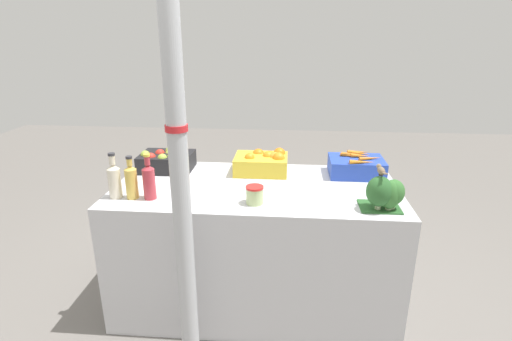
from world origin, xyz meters
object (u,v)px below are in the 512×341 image
object	(u,v)px
juice_bottle_golden	(131,181)
sparrow_bird	(381,170)
broccoli_pile	(386,193)
support_pole	(177,136)
orange_crate	(263,162)
pickle_jar	(255,195)
apple_crate	(167,160)
carrot_crate	(356,166)
juice_bottle_cloudy	(114,180)
juice_bottle_ruby	(149,180)

from	to	relation	value
juice_bottle_golden	sparrow_bird	distance (m)	1.40
broccoli_pile	support_pole	bearing A→B (deg)	-163.63
broccoli_pile	juice_bottle_golden	size ratio (longest dim) A/B	0.90
broccoli_pile	sparrow_bird	world-z (taller)	sparrow_bird
support_pole	orange_crate	xyz separation A→B (m)	(0.34, 0.87, -0.40)
broccoli_pile	pickle_jar	bearing A→B (deg)	177.60
apple_crate	carrot_crate	bearing A→B (deg)	0.23
orange_crate	pickle_jar	world-z (taller)	orange_crate
juice_bottle_cloudy	juice_bottle_ruby	world-z (taller)	same
carrot_crate	broccoli_pile	distance (m)	0.56
juice_bottle_golden	sparrow_bird	size ratio (longest dim) A/B	1.87
support_pole	orange_crate	bearing A→B (deg)	68.63
broccoli_pile	sparrow_bird	size ratio (longest dim) A/B	1.69
support_pole	juice_bottle_ruby	bearing A→B (deg)	129.06
apple_crate	sparrow_bird	size ratio (longest dim) A/B	2.63
carrot_crate	juice_bottle_cloudy	size ratio (longest dim) A/B	1.32
apple_crate	carrot_crate	world-z (taller)	apple_crate
apple_crate	pickle_jar	world-z (taller)	apple_crate
orange_crate	juice_bottle_ruby	bearing A→B (deg)	-140.46
orange_crate	juice_bottle_golden	size ratio (longest dim) A/B	1.40
juice_bottle_cloudy	broccoli_pile	bearing A→B (deg)	-1.78
juice_bottle_cloudy	sparrow_bird	distance (m)	1.50
juice_bottle_cloudy	pickle_jar	size ratio (longest dim) A/B	2.62
support_pole	juice_bottle_ruby	distance (m)	0.58
orange_crate	carrot_crate	world-z (taller)	orange_crate
carrot_crate	sparrow_bird	size ratio (longest dim) A/B	2.63
support_pole	broccoli_pile	distance (m)	1.14
support_pole	juice_bottle_ruby	xyz separation A→B (m)	(-0.29, 0.35, -0.36)
juice_bottle_golden	sparrow_bird	world-z (taller)	juice_bottle_golden
carrot_crate	apple_crate	bearing A→B (deg)	-179.77
support_pole	broccoli_pile	bearing A→B (deg)	16.37
orange_crate	pickle_jar	distance (m)	0.53
juice_bottle_golden	juice_bottle_ruby	distance (m)	0.10
orange_crate	broccoli_pile	distance (m)	0.90
broccoli_pile	juice_bottle_golden	world-z (taller)	juice_bottle_golden
carrot_crate	juice_bottle_ruby	world-z (taller)	juice_bottle_ruby
sparrow_bird	pickle_jar	bearing A→B (deg)	82.18
juice_bottle_cloudy	apple_crate	bearing A→B (deg)	72.92
juice_bottle_ruby	pickle_jar	distance (m)	0.61
broccoli_pile	juice_bottle_ruby	bearing A→B (deg)	177.94
orange_crate	sparrow_bird	world-z (taller)	sparrow_bird
orange_crate	juice_bottle_ruby	xyz separation A→B (m)	(-0.62, -0.52, 0.04)
broccoli_pile	juice_bottle_cloudy	bearing A→B (deg)	178.22
juice_bottle_ruby	apple_crate	bearing A→B (deg)	95.62
support_pole	apple_crate	size ratio (longest dim) A/B	7.35
orange_crate	broccoli_pile	bearing A→B (deg)	-38.97
juice_bottle_ruby	juice_bottle_cloudy	bearing A→B (deg)	180.00
juice_bottle_golden	pickle_jar	world-z (taller)	juice_bottle_golden
broccoli_pile	juice_bottle_golden	xyz separation A→B (m)	(-1.42, 0.05, 0.01)
juice_bottle_ruby	pickle_jar	xyz separation A→B (m)	(0.61, -0.02, -0.06)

